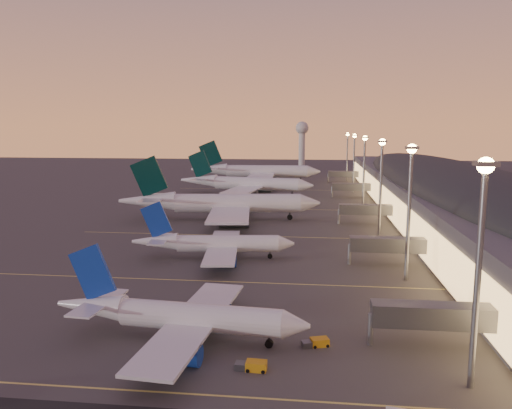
# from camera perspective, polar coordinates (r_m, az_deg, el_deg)

# --- Properties ---
(ground) EXTENTS (700.00, 700.00, 0.00)m
(ground) POSITION_cam_1_polar(r_m,az_deg,el_deg) (100.65, -4.08, -7.89)
(ground) COLOR #3C3A38
(airliner_narrow_south) EXTENTS (36.39, 32.62, 12.99)m
(airliner_narrow_south) POSITION_cam_1_polar(r_m,az_deg,el_deg) (70.70, -8.82, -12.51)
(airliner_narrow_south) COLOR silver
(airliner_narrow_south) RESTS_ON ground
(airliner_narrow_north) EXTENTS (36.13, 32.46, 12.90)m
(airliner_narrow_north) POSITION_cam_1_polar(r_m,az_deg,el_deg) (111.12, -4.86, -4.50)
(airliner_narrow_north) COLOR silver
(airliner_narrow_north) RESTS_ON ground
(airliner_wide_near) EXTENTS (63.18, 57.95, 20.21)m
(airliner_wide_near) POSITION_cam_1_polar(r_m,az_deg,el_deg) (156.34, -4.11, 0.12)
(airliner_wide_near) COLOR silver
(airliner_wide_near) RESTS_ON ground
(airliner_wide_mid) EXTENTS (59.09, 54.48, 18.95)m
(airliner_wide_mid) POSITION_cam_1_polar(r_m,az_deg,el_deg) (213.04, -1.23, 2.40)
(airliner_wide_mid) COLOR silver
(airliner_wide_mid) RESTS_ON ground
(airliner_wide_far) EXTENTS (68.28, 62.10, 21.88)m
(airliner_wide_far) POSITION_cam_1_polar(r_m,az_deg,el_deg) (262.83, -0.05, 3.80)
(airliner_wide_far) COLOR silver
(airliner_wide_far) RESTS_ON ground
(terminal_building) EXTENTS (56.35, 255.00, 17.46)m
(terminal_building) POSITION_cam_1_polar(r_m,az_deg,el_deg) (173.99, 21.08, 1.63)
(terminal_building) COLOR #4E4E54
(terminal_building) RESTS_ON ground
(light_masts) EXTENTS (2.20, 217.20, 25.90)m
(light_masts) POSITION_cam_1_polar(r_m,az_deg,el_deg) (161.10, 12.97, 4.60)
(light_masts) COLOR gray
(light_masts) RESTS_ON ground
(radar_tower) EXTENTS (9.00, 9.00, 32.50)m
(radar_tower) POSITION_cam_1_polar(r_m,az_deg,el_deg) (354.84, 5.28, 7.72)
(radar_tower) COLOR silver
(radar_tower) RESTS_ON ground
(lane_markings) EXTENTS (90.00, 180.36, 0.00)m
(lane_markings) POSITION_cam_1_polar(r_m,az_deg,el_deg) (138.94, -1.06, -3.15)
(lane_markings) COLOR #D8C659
(lane_markings) RESTS_ON ground
(baggage_tug_a) EXTENTS (3.88, 1.84, 1.13)m
(baggage_tug_a) POSITION_cam_1_polar(r_m,az_deg,el_deg) (63.13, -0.42, -17.96)
(baggage_tug_a) COLOR orange
(baggage_tug_a) RESTS_ON ground
(baggage_tug_b) EXTENTS (3.86, 2.48, 1.08)m
(baggage_tug_b) POSITION_cam_1_polar(r_m,az_deg,el_deg) (69.56, 6.91, -15.40)
(baggage_tug_b) COLOR orange
(baggage_tug_b) RESTS_ON ground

